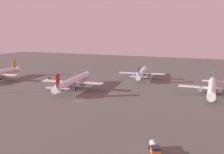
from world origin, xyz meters
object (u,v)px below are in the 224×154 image
at_px(airplane_taxiway_distant, 212,88).
at_px(airplane_far_stand, 142,73).
at_px(airplane_terminal_side, 73,82).
at_px(pushback_tug, 49,79).
at_px(fuel_truck, 155,148).

xyz_separation_m(airplane_taxiway_distant, airplane_far_stand, (-44.67, 31.90, -0.29)).
bearing_deg(airplane_terminal_side, pushback_tug, 142.51).
bearing_deg(fuel_truck, airplane_far_stand, -95.70).
distance_m(airplane_terminal_side, airplane_taxiway_distant, 71.61).
distance_m(airplane_taxiway_distant, airplane_far_stand, 54.89).
relative_size(airplane_taxiway_distant, fuel_truck, 6.26).
distance_m(fuel_truck, pushback_tug, 113.11).
bearing_deg(airplane_far_stand, fuel_truck, -81.47).
distance_m(airplane_terminal_side, fuel_truck, 82.37).
distance_m(airplane_far_stand, fuel_truck, 108.00).
xyz_separation_m(airplane_terminal_side, pushback_tug, (-27.17, 15.91, -3.24)).
bearing_deg(pushback_tug, fuel_truck, 70.50).
relative_size(airplane_taxiway_distant, pushback_tug, 11.78).
xyz_separation_m(airplane_taxiway_distant, fuel_truck, (-11.77, -70.94, -2.66)).
bearing_deg(pushback_tug, airplane_terminal_side, 80.81).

